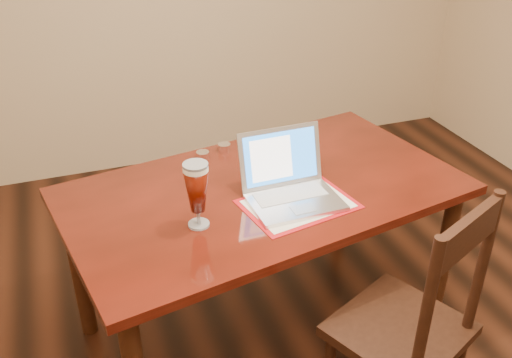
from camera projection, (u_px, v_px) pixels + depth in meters
name	position (u px, v px, depth m)	size (l,w,h in m)	color
dining_table	(264.00, 205.00, 2.46)	(1.81, 1.22, 1.05)	#53130B
dining_chair	(409.00, 328.00, 2.09)	(0.59, 0.58, 1.07)	black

